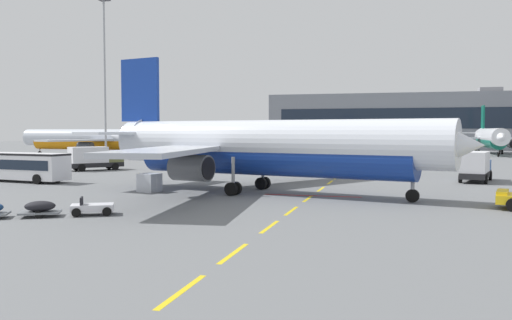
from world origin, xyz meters
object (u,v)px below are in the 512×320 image
at_px(catering_truck, 476,166).
at_px(uld_cargo_container, 150,183).
at_px(apron_shuttle_bus, 17,165).
at_px(baggage_train, 14,209).
at_px(airliner_mid_left, 490,138).
at_px(airliner_far_center, 86,139).
at_px(apron_light_mast_near, 105,61).
at_px(ground_power_truck, 94,158).
at_px(airliner_foreground, 263,147).

xyz_separation_m(catering_truck, uld_cargo_container, (-28.54, -17.34, -0.85)).
distance_m(catering_truck, uld_cargo_container, 33.40).
height_order(apron_shuttle_bus, baggage_train, apron_shuttle_bus).
distance_m(airliner_mid_left, apron_shuttle_bus, 99.24).
relative_size(airliner_far_center, baggage_train, 2.85).
bearing_deg(uld_cargo_container, apron_light_mast_near, 124.56).
bearing_deg(catering_truck, apron_shuttle_bus, -165.01).
bearing_deg(baggage_train, ground_power_truck, 115.08).
bearing_deg(uld_cargo_container, airliner_far_center, 127.00).
bearing_deg(airliner_far_center, ground_power_truck, -55.89).
bearing_deg(uld_cargo_container, airliner_mid_left, 65.00).
distance_m(baggage_train, apron_light_mast_near, 68.02).
bearing_deg(airliner_mid_left, apron_light_mast_near, -149.65).
height_order(airliner_mid_left, uld_cargo_container, airliner_mid_left).
distance_m(airliner_far_center, catering_truck, 80.39).
bearing_deg(uld_cargo_container, apron_shuttle_bus, 164.06).
bearing_deg(airliner_far_center, airliner_mid_left, 20.10).
height_order(airliner_foreground, apron_light_mast_near, apron_light_mast_near).
relative_size(ground_power_truck, uld_cargo_container, 3.62).
bearing_deg(airliner_mid_left, airliner_foreground, -109.81).
relative_size(catering_truck, baggage_train, 0.68).
xyz_separation_m(airliner_far_center, ground_power_truck, (23.53, -34.74, -1.89)).
xyz_separation_m(baggage_train, uld_cargo_container, (1.78, 14.70, 0.27)).
height_order(airliner_mid_left, apron_shuttle_bus, airliner_mid_left).
height_order(ground_power_truck, uld_cargo_container, ground_power_truck).
bearing_deg(ground_power_truck, airliner_far_center, 124.11).
bearing_deg(airliner_far_center, catering_truck, -28.58).
distance_m(apron_shuttle_bus, apron_light_mast_near, 44.52).
height_order(airliner_far_center, apron_shuttle_bus, airliner_far_center).
distance_m(airliner_mid_left, airliner_far_center, 87.39).
xyz_separation_m(catering_truck, apron_light_mast_near, (-59.16, 27.11, 16.07)).
bearing_deg(airliner_far_center, airliner_foreground, -46.24).
relative_size(apron_shuttle_bus, uld_cargo_container, 6.41).
xyz_separation_m(catering_truck, ground_power_truck, (-47.05, 3.71, 0.00)).
relative_size(airliner_mid_left, catering_truck, 4.37).
height_order(airliner_far_center, apron_light_mast_near, apron_light_mast_near).
relative_size(apron_shuttle_bus, baggage_train, 1.13).
relative_size(airliner_mid_left, uld_cargo_container, 16.82).
bearing_deg(uld_cargo_container, airliner_foreground, 10.10).
height_order(ground_power_truck, baggage_train, ground_power_truck).
bearing_deg(uld_cargo_container, baggage_train, -96.89).
distance_m(ground_power_truck, uld_cargo_container, 28.05).
xyz_separation_m(airliner_mid_left, baggage_train, (-41.80, -100.52, -3.14)).
height_order(airliner_mid_left, baggage_train, airliner_mid_left).
xyz_separation_m(airliner_foreground, uld_cargo_container, (-9.73, -1.73, -3.15)).
bearing_deg(apron_light_mast_near, baggage_train, -64.00).
bearing_deg(uld_cargo_container, catering_truck, 31.29).
bearing_deg(ground_power_truck, uld_cargo_container, -48.68).
distance_m(airliner_mid_left, apron_light_mast_near, 83.07).
xyz_separation_m(airliner_far_center, baggage_train, (40.26, -70.49, -3.00)).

